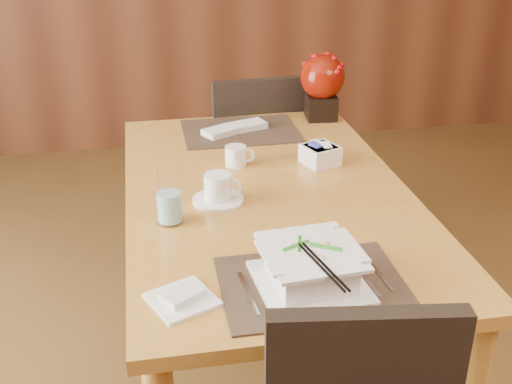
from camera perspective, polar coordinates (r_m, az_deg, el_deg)
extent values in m
cube|color=#B88133|center=(2.06, 1.07, -0.36)|extent=(0.90, 1.50, 0.04)
cylinder|color=#B88133|center=(2.81, -9.63, -1.80)|extent=(0.07, 0.07, 0.71)
cylinder|color=#B88133|center=(2.92, 5.83, -0.53)|extent=(0.07, 0.07, 0.71)
cube|color=black|center=(1.59, 5.06, -8.19)|extent=(0.45, 0.33, 0.01)
cube|color=black|center=(2.55, -1.39, 5.43)|extent=(0.45, 0.33, 0.01)
cube|color=white|center=(1.58, 4.80, -8.20)|extent=(0.28, 0.28, 0.01)
cube|color=white|center=(1.56, 4.86, -6.70)|extent=(0.20, 0.20, 0.09)
cylinder|color=#C2BF68|center=(1.56, 4.86, -6.63)|extent=(0.17, 0.17, 0.07)
cylinder|color=white|center=(1.99, -3.38, -0.68)|extent=(0.16, 0.16, 0.01)
cylinder|color=white|center=(1.97, -3.41, 0.49)|extent=(0.11, 0.11, 0.08)
cylinder|color=black|center=(1.95, -3.44, 1.40)|extent=(0.08, 0.08, 0.01)
cylinder|color=silver|center=(1.84, -7.76, -0.26)|extent=(0.08, 0.08, 0.18)
cube|color=white|center=(2.25, 5.72, 3.31)|extent=(0.14, 0.14, 0.07)
cube|color=black|center=(2.71, 5.80, 7.55)|extent=(0.13, 0.13, 0.10)
sphere|color=maroon|center=(2.67, 5.92, 10.13)|extent=(0.18, 0.18, 0.18)
cube|color=white|center=(1.54, -6.57, -9.49)|extent=(0.19, 0.19, 0.01)
cube|color=black|center=(3.07, -0.68, 2.24)|extent=(0.44, 0.44, 0.05)
cube|color=black|center=(2.80, 0.22, 5.51)|extent=(0.40, 0.07, 0.45)
cylinder|color=black|center=(3.35, 1.51, 0.18)|extent=(0.03, 0.03, 0.39)
cylinder|color=black|center=(3.06, 3.25, -2.51)|extent=(0.03, 0.03, 0.39)
cylinder|color=black|center=(3.28, -4.29, -0.45)|extent=(0.03, 0.03, 0.39)
cylinder|color=black|center=(2.98, -3.09, -3.28)|extent=(0.03, 0.03, 0.39)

